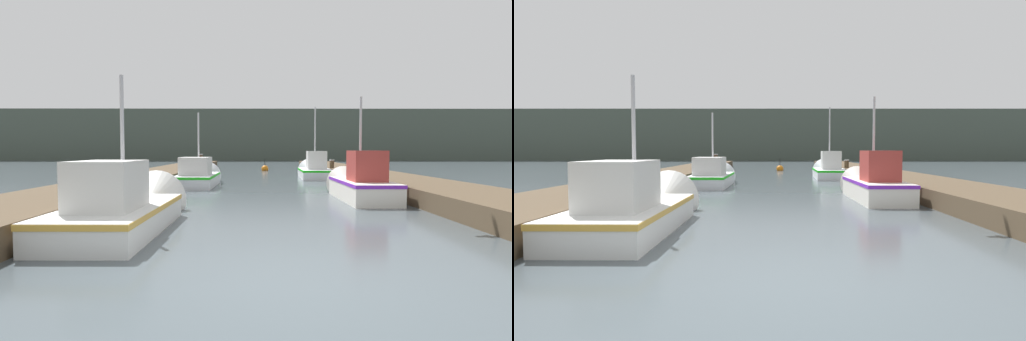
% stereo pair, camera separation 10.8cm
% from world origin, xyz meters
% --- Properties ---
extents(ground_plane, '(200.00, 200.00, 0.00)m').
position_xyz_m(ground_plane, '(0.00, 0.00, 0.00)').
color(ground_plane, '#424C51').
extents(dock_left, '(2.82, 40.00, 0.53)m').
position_xyz_m(dock_left, '(-5.61, 16.00, 0.26)').
color(dock_left, '#4C3D2B').
rests_on(dock_left, ground_plane).
extents(dock_right, '(2.82, 40.00, 0.53)m').
position_xyz_m(dock_right, '(5.61, 16.00, 0.26)').
color(dock_right, '#4C3D2B').
rests_on(dock_right, ground_plane).
extents(distant_shore_ridge, '(120.00, 16.00, 7.82)m').
position_xyz_m(distant_shore_ridge, '(0.00, 62.94, 3.91)').
color(distant_shore_ridge, '#424C42').
rests_on(distant_shore_ridge, ground_plane).
extents(fishing_boat_0, '(1.80, 5.18, 3.75)m').
position_xyz_m(fishing_boat_0, '(-3.19, 3.77, 0.43)').
color(fishing_boat_0, silver).
rests_on(fishing_boat_0, ground_plane).
extents(fishing_boat_1, '(1.48, 4.84, 3.79)m').
position_xyz_m(fishing_boat_1, '(3.13, 8.67, 0.50)').
color(fishing_boat_1, silver).
rests_on(fishing_boat_1, ground_plane).
extents(fishing_boat_2, '(1.71, 5.16, 3.86)m').
position_xyz_m(fishing_boat_2, '(-3.01, 13.88, 0.43)').
color(fishing_boat_2, silver).
rests_on(fishing_boat_2, ground_plane).
extents(fishing_boat_3, '(1.91, 4.93, 4.71)m').
position_xyz_m(fishing_boat_3, '(3.15, 18.93, 0.43)').
color(fishing_boat_3, silver).
rests_on(fishing_boat_3, ground_plane).
extents(mooring_piling_0, '(0.33, 0.33, 1.36)m').
position_xyz_m(mooring_piling_0, '(4.27, 13.68, 0.69)').
color(mooring_piling_0, '#473523').
rests_on(mooring_piling_0, ground_plane).
extents(mooring_piling_1, '(0.32, 0.32, 1.04)m').
position_xyz_m(mooring_piling_1, '(4.43, 19.97, 0.53)').
color(mooring_piling_1, '#473523').
rests_on(mooring_piling_1, ground_plane).
extents(mooring_piling_2, '(0.24, 0.24, 1.19)m').
position_xyz_m(mooring_piling_2, '(-4.07, 21.65, 0.60)').
color(mooring_piling_2, '#473523').
rests_on(mooring_piling_2, ground_plane).
extents(mooring_piling_3, '(0.32, 0.32, 1.36)m').
position_xyz_m(mooring_piling_3, '(-4.28, 23.93, 0.69)').
color(mooring_piling_3, '#473523').
rests_on(mooring_piling_3, ground_plane).
extents(channel_buoy, '(0.56, 0.56, 1.06)m').
position_xyz_m(channel_buoy, '(0.43, 26.88, 0.16)').
color(channel_buoy, '#BF6513').
rests_on(channel_buoy, ground_plane).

